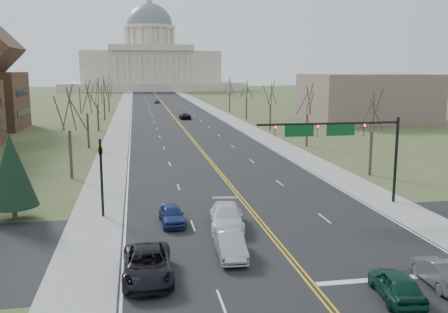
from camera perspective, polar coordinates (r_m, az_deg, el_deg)
name	(u,v)px	position (r m, az deg, el deg)	size (l,w,h in m)	color
ground	(306,277)	(28.18, 9.30, -13.44)	(600.00, 600.00, 0.00)	#464C26
road	(169,111)	(135.08, -6.33, 5.22)	(20.00, 380.00, 0.01)	black
cross_road	(275,240)	(33.50, 5.87, -9.48)	(120.00, 14.00, 0.01)	black
sidewalk_left	(123,111)	(134.83, -11.44, 5.08)	(4.00, 380.00, 0.03)	gray
sidewalk_right	(213,110)	(136.39, -1.27, 5.33)	(4.00, 380.00, 0.03)	gray
center_line	(169,111)	(135.08, -6.33, 5.23)	(0.42, 380.00, 0.01)	gold
edge_line_left	(132,111)	(134.79, -10.51, 5.11)	(0.15, 380.00, 0.01)	silver
edge_line_right	(205,110)	(136.07, -2.19, 5.31)	(0.15, 380.00, 0.01)	silver
stop_bar	(400,278)	(29.32, 19.48, -12.92)	(9.50, 0.50, 0.01)	silver
capitol	(151,63)	(274.40, -8.38, 10.55)	(90.00, 60.00, 50.00)	beige
signal_mast	(340,136)	(41.53, 13.09, 2.29)	(12.12, 0.44, 7.20)	black
signal_left	(101,169)	(38.65, -13.86, -1.38)	(0.32, 0.36, 6.00)	black
tree_r_0	(373,113)	(54.30, 16.63, 4.73)	(3.74, 3.74, 8.50)	#392A21
tree_l_0	(68,111)	(52.92, -17.36, 4.99)	(3.96, 3.96, 9.00)	#392A21
tree_r_1	(308,101)	(72.68, 9.55, 6.25)	(3.74, 3.74, 8.50)	#392A21
tree_l_1	(87,99)	(72.76, -15.43, 6.34)	(3.96, 3.96, 9.00)	#392A21
tree_r_2	(271,94)	(91.73, 5.35, 7.10)	(3.74, 3.74, 8.50)	#392A21
tree_l_2	(97,92)	(92.67, -14.32, 7.10)	(3.96, 3.96, 9.00)	#392A21
tree_r_3	(247,90)	(111.12, 2.59, 7.63)	(3.74, 3.74, 8.50)	#392A21
tree_l_3	(104,88)	(112.61, -13.60, 7.59)	(3.96, 3.96, 9.00)	#392A21
tree_r_4	(230,87)	(130.70, 0.66, 8.00)	(3.74, 3.74, 8.50)	#392A21
tree_l_4	(108,85)	(132.56, -13.09, 7.94)	(3.96, 3.96, 9.00)	#392A21
conifer_l	(11,170)	(40.10, -23.12, -1.45)	(3.64, 3.64, 6.50)	#392A21
bldg_right_mass	(366,98)	(111.75, 15.95, 6.48)	(25.00, 20.00, 10.00)	#745D53
car_nb_inner_lead	(396,285)	(26.52, 19.10, -13.69)	(1.72, 4.28, 1.46)	#0C3526
car_nb_outer_lead	(440,272)	(28.94, 23.42, -12.02)	(1.47, 4.22, 1.39)	#424548
car_sb_inner_lead	(230,245)	(30.32, 0.74, -10.06)	(1.57, 4.49, 1.48)	#999CA0
car_sb_outer_lead	(147,265)	(27.63, -8.74, -12.12)	(2.62, 5.68, 1.58)	black
car_sb_inner_second	(227,217)	(35.56, 0.30, -6.88)	(2.28, 5.60, 1.62)	silver
car_sb_outer_second	(172,214)	(36.60, -5.97, -6.61)	(1.67, 4.16, 1.42)	navy
car_far_nb	(185,116)	(112.47, -4.49, 4.66)	(2.30, 4.98, 1.38)	black
car_far_sb	(157,101)	(164.90, -7.66, 6.29)	(1.58, 3.92, 1.33)	#565A5F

